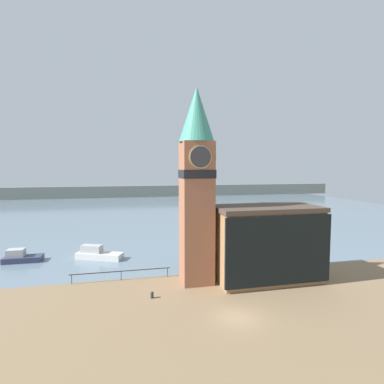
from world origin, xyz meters
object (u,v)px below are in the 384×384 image
at_px(clock_tower, 197,180).
at_px(mooring_bollard_near, 152,295).
at_px(pier_building, 266,243).
at_px(boat_far, 21,257).
at_px(boat_near, 97,254).

bearing_deg(clock_tower, mooring_bollard_near, -148.56).
height_order(clock_tower, pier_building, clock_tower).
relative_size(clock_tower, boat_far, 4.43).
relative_size(boat_near, mooring_bollard_near, 10.13).
relative_size(boat_far, mooring_bollard_near, 7.29).
height_order(clock_tower, boat_far, clock_tower).
bearing_deg(boat_far, clock_tower, -28.98).
bearing_deg(boat_near, mooring_bollard_near, -43.59).
bearing_deg(boat_near, clock_tower, -21.49).
distance_m(pier_building, boat_far, 32.86).
relative_size(clock_tower, boat_near, 3.19).
height_order(clock_tower, boat_near, clock_tower).
relative_size(pier_building, boat_near, 1.77).
relative_size(boat_near, boat_far, 1.39).
distance_m(clock_tower, boat_far, 27.33).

